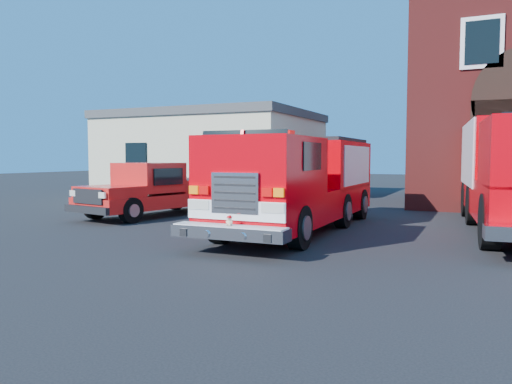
% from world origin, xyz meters
% --- Properties ---
extents(ground, '(100.00, 100.00, 0.00)m').
position_xyz_m(ground, '(0.00, 0.00, 0.00)').
color(ground, black).
rests_on(ground, ground).
extents(side_building, '(10.20, 8.20, 4.35)m').
position_xyz_m(side_building, '(-9.00, 13.00, 2.20)').
color(side_building, beige).
rests_on(side_building, ground).
extents(fire_engine, '(2.47, 8.45, 2.60)m').
position_xyz_m(fire_engine, '(-0.38, 2.57, 1.35)').
color(fire_engine, black).
rests_on(fire_engine, ground).
extents(pickup_truck, '(3.01, 5.83, 1.82)m').
position_xyz_m(pickup_truck, '(-6.04, 3.65, 0.86)').
color(pickup_truck, black).
rests_on(pickup_truck, ground).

